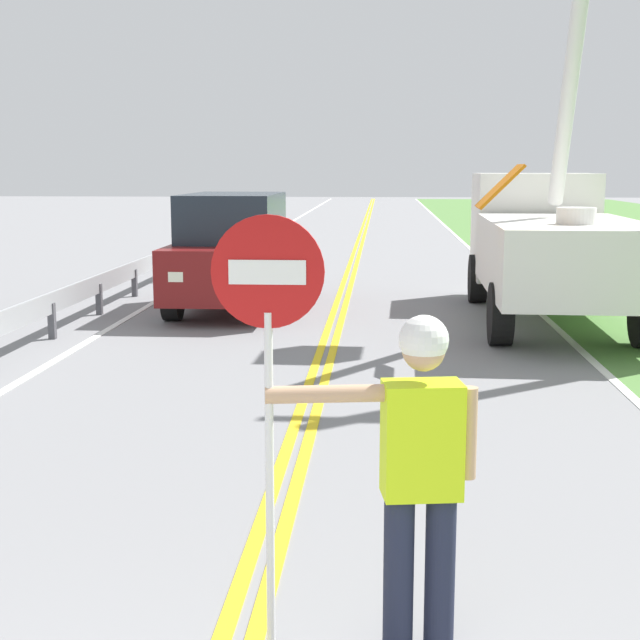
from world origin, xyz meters
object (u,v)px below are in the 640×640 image
flagger_worker (419,465)px  utility_bucket_truck (549,235)px  stop_sign_paddle (268,341)px  oncoming_suv_nearest (234,251)px

flagger_worker → utility_bucket_truck: utility_bucket_truck is taller
stop_sign_paddle → oncoming_suv_nearest: 12.09m
flagger_worker → oncoming_suv_nearest: size_ratio=0.40×
flagger_worker → oncoming_suv_nearest: oncoming_suv_nearest is taller
utility_bucket_truck → stop_sign_paddle: bearing=-106.9°
flagger_worker → utility_bucket_truck: 11.36m
stop_sign_paddle → oncoming_suv_nearest: stop_sign_paddle is taller
flagger_worker → stop_sign_paddle: 1.02m
stop_sign_paddle → oncoming_suv_nearest: size_ratio=0.51×
stop_sign_paddle → oncoming_suv_nearest: bearing=100.2°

